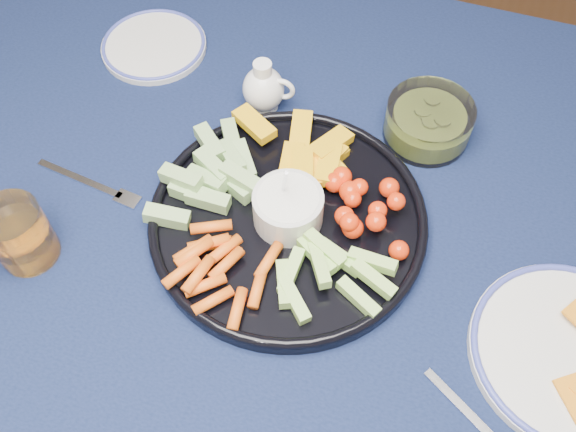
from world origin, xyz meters
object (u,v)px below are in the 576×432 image
(dining_table, at_px, (311,262))
(side_plate_extra, at_px, (154,45))
(creamer_pitcher, at_px, (264,89))
(crudite_platter, at_px, (286,216))
(juice_tumbler, at_px, (21,237))
(cheese_plate, at_px, (571,352))
(pickle_bowl, at_px, (428,123))

(dining_table, xyz_separation_m, side_plate_extra, (-0.35, 0.25, 0.09))
(creamer_pitcher, bearing_deg, side_plate_extra, 163.99)
(crudite_platter, height_order, side_plate_extra, crudite_platter)
(dining_table, relative_size, juice_tumbler, 18.34)
(creamer_pitcher, bearing_deg, cheese_plate, -28.83)
(cheese_plate, distance_m, juice_tumbler, 0.69)
(creamer_pitcher, distance_m, pickle_bowl, 0.25)
(dining_table, height_order, pickle_bowl, pickle_bowl)
(side_plate_extra, bearing_deg, dining_table, -35.62)
(juice_tumbler, bearing_deg, pickle_bowl, 39.06)
(dining_table, xyz_separation_m, juice_tumbler, (-0.34, -0.15, 0.13))
(dining_table, xyz_separation_m, pickle_bowl, (0.11, 0.21, 0.11))
(dining_table, distance_m, juice_tumbler, 0.39)
(juice_tumbler, bearing_deg, creamer_pitcher, 59.32)
(cheese_plate, xyz_separation_m, juice_tumbler, (-0.68, -0.08, 0.03))
(creamer_pitcher, xyz_separation_m, side_plate_extra, (-0.21, 0.06, -0.03))
(pickle_bowl, distance_m, juice_tumbler, 0.58)
(juice_tumbler, xyz_separation_m, side_plate_extra, (-0.01, 0.40, -0.03))
(dining_table, relative_size, side_plate_extra, 9.76)
(creamer_pitcher, height_order, pickle_bowl, creamer_pitcher)
(side_plate_extra, bearing_deg, juice_tumbler, -88.29)
(crudite_platter, xyz_separation_m, side_plate_extra, (-0.32, 0.26, -0.01))
(crudite_platter, distance_m, cheese_plate, 0.38)
(pickle_bowl, xyz_separation_m, cheese_plate, (0.23, -0.28, -0.01))
(crudite_platter, relative_size, cheese_plate, 1.56)
(cheese_plate, bearing_deg, side_plate_extra, 154.89)
(pickle_bowl, bearing_deg, juice_tumbler, -140.94)
(dining_table, relative_size, cheese_plate, 7.02)
(creamer_pitcher, height_order, cheese_plate, creamer_pitcher)
(dining_table, xyz_separation_m, creamer_pitcher, (-0.14, 0.19, 0.13))
(dining_table, height_order, creamer_pitcher, creamer_pitcher)
(crudite_platter, distance_m, juice_tumbler, 0.34)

